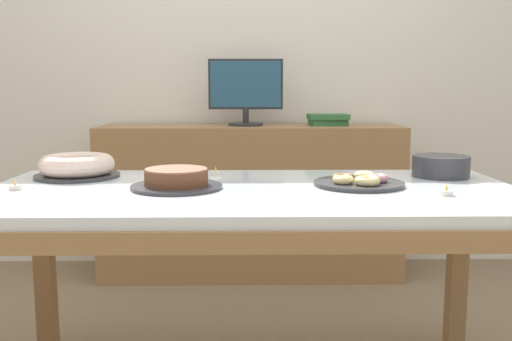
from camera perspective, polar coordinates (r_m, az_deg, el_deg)
The scene contains 12 objects.
wall_back at distance 3.58m, azimuth -0.57°, elevation 11.59°, with size 8.00×0.10×2.60m, color silver.
dining_table at distance 1.91m, azimuth -0.31°, elevation -4.39°, with size 1.81×0.89×0.76m.
sideboard at distance 3.34m, azimuth -0.53°, elevation -3.02°, with size 1.73×0.44×0.88m.
computer_monitor at distance 3.27m, azimuth -1.04°, elevation 7.81°, with size 0.42×0.20×0.38m.
book_stack at distance 3.31m, azimuth 7.20°, elevation 5.09°, with size 0.23×0.18×0.07m.
cake_chocolate_round at distance 1.90m, azimuth -7.97°, elevation -0.95°, with size 0.30×0.30×0.07m.
cake_golden_bundt at distance 2.22m, azimuth -17.46°, elevation 0.40°, with size 0.31×0.31×0.08m.
pastry_platter at distance 1.97m, azimuth 10.30°, elevation -1.12°, with size 0.31×0.31×0.04m.
plate_stack at distance 2.24m, azimuth 18.00°, elevation 0.41°, with size 0.21×0.21×0.08m.
tealight_right_edge at distance 2.18m, azimuth -4.06°, elevation -0.23°, with size 0.04×0.04×0.04m.
tealight_centre at distance 1.86m, azimuth 18.49°, elevation -2.08°, with size 0.04×0.04×0.04m.
tealight_near_cakes at distance 2.02m, azimuth -22.96°, elevation -1.52°, with size 0.04×0.04×0.04m.
Camera 1 is at (-0.02, -1.86, 1.09)m, focal length 40.00 mm.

